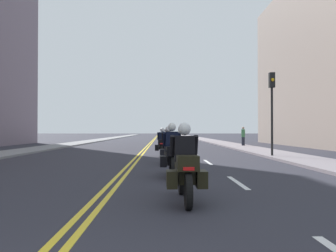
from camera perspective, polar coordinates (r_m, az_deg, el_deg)
The scene contains 15 objects.
ground_plane at distance 49.38m, azimuth -2.55°, elevation -2.47°, with size 264.00×264.00×0.00m, color #2C2B34.
sidewalk_left at distance 50.24m, azimuth -11.76°, elevation -2.36°, with size 2.58×144.00×0.12m, color gray.
sidewalk_right at distance 49.83m, azimuth 6.74°, elevation -2.38°, with size 2.58×144.00×0.12m, color gray.
centreline_yellow_inner at distance 49.39m, azimuth -2.69°, elevation -2.46°, with size 0.12×132.00×0.01m, color yellow.
centreline_yellow_outer at distance 49.38m, azimuth -2.41°, elevation -2.46°, with size 0.12×132.00×0.01m, color yellow.
lane_dashes_white at distance 30.45m, azimuth 2.89°, elevation -3.49°, with size 0.14×56.40×0.01m.
building_right_1 at distance 37.02m, azimuth 25.36°, elevation 9.25°, with size 8.33×19.49×15.70m.
motorcycle_0 at distance 6.82m, azimuth 2.87°, elevation -7.26°, with size 0.77×2.18×1.60m.
motorcycle_1 at distance 10.65m, azimuth 0.70°, elevation -4.88°, with size 0.76×2.26×1.68m.
motorcycle_2 at distance 14.63m, azimuth 0.11°, elevation -3.85°, with size 0.77×2.11×1.63m.
motorcycle_3 at distance 19.02m, azimuth -0.97°, elevation -3.13°, with size 0.77×2.30×1.62m.
motorcycle_4 at distance 22.63m, azimuth -0.11°, elevation -2.80°, with size 0.76×2.08×1.59m.
motorcycle_5 at distance 26.84m, azimuth -0.39°, elevation -2.43°, with size 0.78×2.14×1.63m.
traffic_light_near at distance 18.91m, azimuth 17.07°, elevation 4.41°, with size 0.28×0.38×4.53m.
pedestrian_1 at distance 30.97m, azimuth 12.54°, elevation -1.72°, with size 0.39×0.49×1.79m.
Camera 1 is at (1.28, -1.35, 1.43)m, focal length 36.26 mm.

